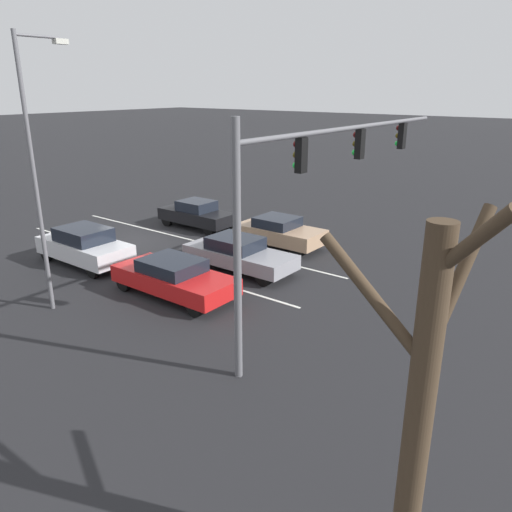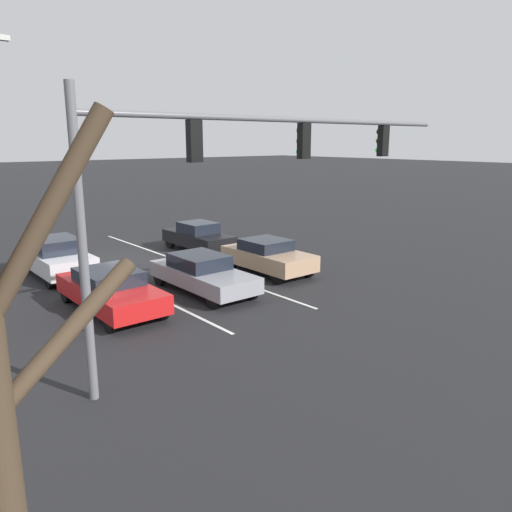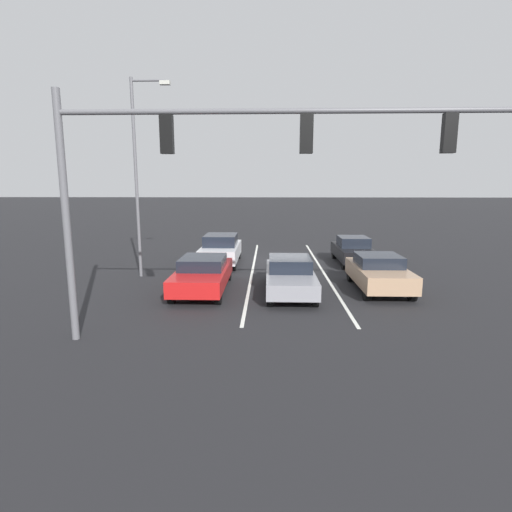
# 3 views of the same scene
# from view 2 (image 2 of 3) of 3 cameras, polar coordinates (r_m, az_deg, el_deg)

# --- Properties ---
(ground_plane) EXTENTS (240.00, 240.00, 0.00)m
(ground_plane) POSITION_cam_2_polar(r_m,az_deg,el_deg) (24.37, -14.62, -0.34)
(ground_plane) COLOR black
(lane_stripe_left_divider) EXTENTS (0.12, 16.75, 0.01)m
(lane_stripe_left_divider) POSITION_cam_2_polar(r_m,az_deg,el_deg) (23.12, -8.20, -0.75)
(lane_stripe_left_divider) COLOR silver
(lane_stripe_left_divider) RESTS_ON ground_plane
(lane_stripe_center_divider) EXTENTS (0.12, 16.75, 0.01)m
(lane_stripe_center_divider) POSITION_cam_2_polar(r_m,az_deg,el_deg) (21.58, -16.12, -2.14)
(lane_stripe_center_divider) COLOR silver
(lane_stripe_center_divider) RESTS_ON ground_plane
(car_tan_leftlane_front) EXTENTS (1.91, 4.17, 1.43)m
(car_tan_leftlane_front) POSITION_cam_2_polar(r_m,az_deg,el_deg) (20.94, 1.35, 0.01)
(car_tan_leftlane_front) COLOR tan
(car_tan_leftlane_front) RESTS_ON ground_plane
(car_red_rightlane_front) EXTENTS (1.94, 4.78, 1.37)m
(car_red_rightlane_front) POSITION_cam_2_polar(r_m,az_deg,el_deg) (17.03, -16.31, -3.70)
(car_red_rightlane_front) COLOR red
(car_red_rightlane_front) RESTS_ON ground_plane
(car_gray_midlane_front) EXTENTS (1.85, 4.78, 1.39)m
(car_gray_midlane_front) POSITION_cam_2_polar(r_m,az_deg,el_deg) (18.46, -6.17, -1.95)
(car_gray_midlane_front) COLOR gray
(car_gray_midlane_front) RESTS_ON ground_plane
(car_silver_rightlane_second) EXTENTS (1.89, 4.46, 1.61)m
(car_silver_rightlane_second) POSITION_cam_2_polar(r_m,az_deg,el_deg) (22.07, -21.88, -0.07)
(car_silver_rightlane_second) COLOR silver
(car_silver_rightlane_second) RESTS_ON ground_plane
(car_black_leftlane_second) EXTENTS (1.73, 4.28, 1.48)m
(car_black_leftlane_second) POSITION_cam_2_polar(r_m,az_deg,el_deg) (25.27, -6.61, 2.21)
(car_black_leftlane_second) COLOR black
(car_black_leftlane_second) RESTS_ON ground_plane
(traffic_signal_gantry) EXTENTS (12.21, 0.37, 6.59)m
(traffic_signal_gantry) POSITION_cam_2_polar(r_m,az_deg,el_deg) (12.50, -1.87, 10.38)
(traffic_signal_gantry) COLOR slate
(traffic_signal_gantry) RESTS_ON ground_plane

